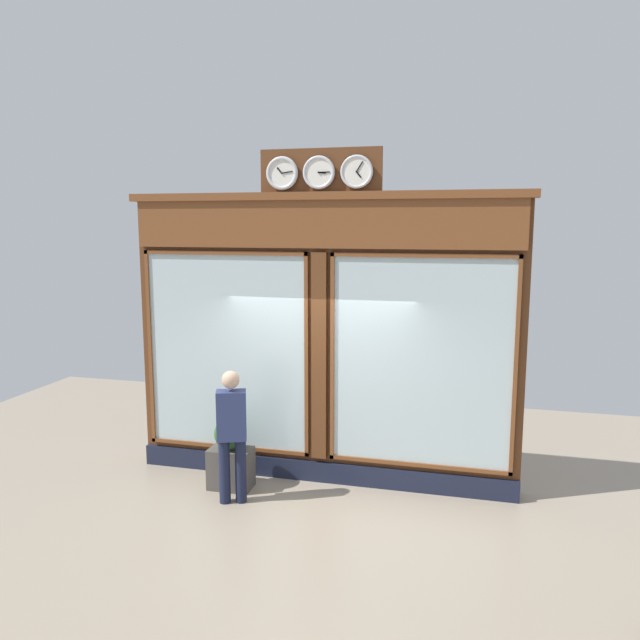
# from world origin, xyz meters

# --- Properties ---
(ground_plane) EXTENTS (14.00, 14.00, 0.00)m
(ground_plane) POSITION_xyz_m (0.00, 2.80, 0.00)
(ground_plane) COLOR gray
(shop_facade) EXTENTS (5.29, 0.42, 4.40)m
(shop_facade) POSITION_xyz_m (0.00, -0.13, 1.96)
(shop_facade) COLOR #5B3319
(shop_facade) RESTS_ON ground_plane
(pedestrian) EXTENTS (0.41, 0.33, 1.69)m
(pedestrian) POSITION_xyz_m (0.89, 0.90, 0.93)
(pedestrian) COLOR #191E38
(pedestrian) RESTS_ON ground_plane
(planter_box) EXTENTS (0.56, 0.36, 0.54)m
(planter_box) POSITION_xyz_m (1.09, 0.51, 0.27)
(planter_box) COLOR #4C4742
(planter_box) RESTS_ON ground_plane
(planter_shrub) EXTENTS (0.42, 0.42, 0.42)m
(planter_shrub) POSITION_xyz_m (1.09, 0.51, 0.75)
(planter_shrub) COLOR #285623
(planter_shrub) RESTS_ON planter_box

